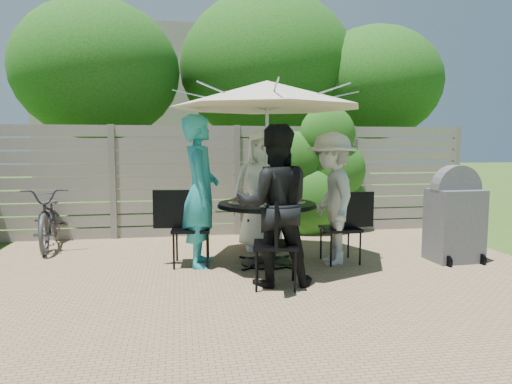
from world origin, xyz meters
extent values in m
plane|color=#33551A|center=(0.00, 0.00, 0.00)|extent=(60.00, 60.00, 0.00)
cube|color=#977D58|center=(0.00, 0.50, 0.01)|extent=(7.00, 6.00, 0.02)
cube|color=gray|center=(0.00, 3.00, 0.93)|extent=(8.00, 0.10, 1.85)
ellipsoid|color=#255C15|center=(1.40, 2.85, 0.90)|extent=(1.20, 0.70, 1.80)
cube|color=gray|center=(0.00, 12.00, 2.50)|extent=(10.00, 6.00, 5.00)
ellipsoid|color=#134E12|center=(-2.50, 5.00, 2.97)|extent=(3.20, 3.20, 2.72)
ellipsoid|color=#134E12|center=(1.00, 5.50, 3.18)|extent=(3.80, 3.80, 3.23)
ellipsoid|color=#134E12|center=(3.20, 4.80, 2.83)|extent=(2.80, 2.80, 2.38)
cylinder|color=black|center=(0.13, 1.05, 0.78)|extent=(1.33, 1.33, 0.03)
cylinder|color=black|center=(0.13, 1.05, 0.39)|extent=(0.09, 0.09, 0.78)
cylinder|color=black|center=(0.13, 1.05, 0.02)|extent=(0.65, 0.65, 0.04)
cylinder|color=silver|center=(0.13, 1.05, 1.10)|extent=(0.04, 0.04, 2.19)
cone|color=beige|center=(0.13, 1.05, 2.15)|extent=(2.60, 2.60, 0.33)
cube|color=black|center=(0.22, 2.00, 0.45)|extent=(0.45, 0.45, 0.04)
cube|color=black|center=(0.23, 2.22, 0.69)|extent=(0.04, 0.44, 0.45)
imported|color=white|center=(0.21, 1.88, 0.87)|extent=(0.90, 0.63, 1.74)
cube|color=black|center=(-0.81, 1.14, 0.48)|extent=(0.51, 0.51, 0.04)
cube|color=black|center=(-1.05, 1.16, 0.73)|extent=(0.47, 0.07, 0.48)
imported|color=#29A5B3|center=(-0.69, 1.13, 0.95)|extent=(0.52, 0.73, 1.90)
cube|color=black|center=(0.04, 0.11, 0.47)|extent=(0.54, 0.54, 0.04)
cube|color=black|center=(0.00, -0.12, 0.72)|extent=(0.12, 0.46, 0.47)
imported|color=black|center=(0.06, 0.23, 0.87)|extent=(0.91, 0.74, 1.75)
cube|color=black|center=(1.08, 0.97, 0.46)|extent=(0.46, 0.46, 0.04)
cube|color=black|center=(1.30, 0.97, 0.70)|extent=(0.45, 0.04, 0.46)
imported|color=silver|center=(0.96, 0.98, 0.85)|extent=(0.73, 1.15, 1.69)
cylinder|color=white|center=(0.17, 1.41, 0.81)|extent=(0.26, 0.26, 0.01)
cylinder|color=#B16A34|center=(0.17, 1.41, 0.84)|extent=(0.15, 0.15, 0.05)
cylinder|color=white|center=(-0.23, 1.09, 0.81)|extent=(0.26, 0.26, 0.01)
cylinder|color=#B16A34|center=(-0.23, 1.09, 0.84)|extent=(0.15, 0.15, 0.05)
cylinder|color=white|center=(0.10, 0.70, 0.81)|extent=(0.26, 0.26, 0.01)
cylinder|color=#B16A34|center=(0.10, 0.70, 0.84)|extent=(0.15, 0.15, 0.05)
cylinder|color=white|center=(0.49, 1.02, 0.81)|extent=(0.26, 0.26, 0.01)
cylinder|color=#B16A34|center=(0.49, 1.02, 0.84)|extent=(0.15, 0.15, 0.05)
cylinder|color=white|center=(0.28, 0.74, 0.81)|extent=(0.24, 0.24, 0.01)
cylinder|color=#B16A34|center=(0.28, 0.74, 0.84)|extent=(0.14, 0.14, 0.05)
cylinder|color=silver|center=(0.05, 1.32, 0.87)|extent=(0.07, 0.07, 0.14)
cylinder|color=silver|center=(-0.14, 0.97, 0.87)|extent=(0.07, 0.07, 0.14)
cylinder|color=silver|center=(0.21, 0.79, 0.87)|extent=(0.07, 0.07, 0.14)
cylinder|color=silver|center=(0.40, 1.14, 0.87)|extent=(0.07, 0.07, 0.14)
cylinder|color=#59280C|center=(0.08, 1.11, 0.88)|extent=(0.09, 0.09, 0.16)
cylinder|color=#C6B293|center=(0.25, 1.26, 0.86)|extent=(0.08, 0.08, 0.12)
imported|color=#333338|center=(-2.85, 2.60, 0.46)|extent=(0.82, 1.82, 0.92)
cube|color=#545559|center=(2.57, 0.79, 0.48)|extent=(0.64, 0.50, 0.96)
cylinder|color=#545559|center=(2.57, 0.79, 0.96)|extent=(0.64, 0.22, 0.63)
camera|label=1|loc=(-0.96, -4.54, 1.54)|focal=32.00mm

